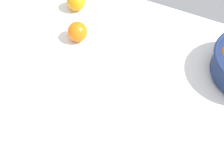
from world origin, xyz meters
TOP-DOWN VIEW (x-y plane):
  - ground_plane at (0.00, 0.00)cm, footprint 147.51×86.54cm
  - loose_orange_0 at (-21.20, 15.33)cm, footprint 6.66×6.66cm
  - loose_orange_1 at (-28.91, 28.29)cm, footprint 6.61×6.61cm

SIDE VIEW (x-z plane):
  - ground_plane at x=0.00cm, z-range -3.00..0.00cm
  - loose_orange_1 at x=-28.91cm, z-range 0.00..6.61cm
  - loose_orange_0 at x=-21.20cm, z-range 0.00..6.66cm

